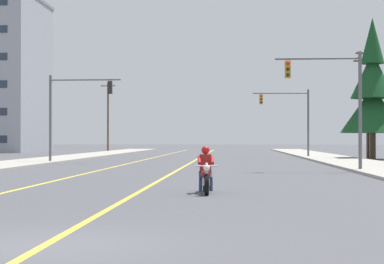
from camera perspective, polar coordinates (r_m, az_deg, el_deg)
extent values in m
plane|color=#47474C|center=(10.93, -12.44, -9.39)|extent=(400.00, 400.00, 0.00)
cube|color=yellow|center=(55.50, 0.42, -2.34)|extent=(0.16, 100.00, 0.01)
cube|color=yellow|center=(55.87, -3.84, -2.32)|extent=(0.16, 100.00, 0.01)
cube|color=#9E998E|center=(51.09, 12.78, -2.39)|extent=(4.40, 110.00, 0.14)
cube|color=#9E998E|center=(52.37, -12.25, -2.35)|extent=(4.40, 110.00, 0.14)
cylinder|color=black|center=(19.91, 1.25, -4.50)|extent=(0.17, 0.65, 0.64)
cylinder|color=black|center=(21.46, 1.11, -4.22)|extent=(0.17, 0.65, 0.64)
cylinder|color=silver|center=(19.99, 1.24, -3.58)|extent=(0.09, 0.33, 0.68)
sphere|color=white|center=(19.84, 1.26, -3.07)|extent=(0.20, 0.20, 0.20)
cylinder|color=silver|center=(20.03, 1.24, -2.90)|extent=(0.70, 0.09, 0.04)
ellipsoid|color=maroon|center=(20.55, 1.19, -3.60)|extent=(0.36, 0.58, 0.28)
cube|color=silver|center=(20.68, 1.18, -4.22)|extent=(0.27, 0.46, 0.24)
cube|color=black|center=(20.99, 1.15, -3.70)|extent=(0.32, 0.54, 0.12)
cube|color=maroon|center=(21.39, 1.12, -3.43)|extent=(0.23, 0.37, 0.08)
cylinder|color=silver|center=(21.08, 0.76, -4.34)|extent=(0.12, 0.55, 0.08)
cube|color=maroon|center=(20.94, 1.15, -2.67)|extent=(0.38, 0.27, 0.56)
sphere|color=#B21919|center=(20.90, 1.16, -1.55)|extent=(0.26, 0.26, 0.26)
cylinder|color=navy|center=(20.82, 1.55, -3.73)|extent=(0.17, 0.45, 0.30)
cylinder|color=navy|center=(20.66, 1.63, -4.58)|extent=(0.12, 0.16, 0.35)
cylinder|color=maroon|center=(20.68, 1.73, -2.42)|extent=(0.14, 0.53, 0.27)
cylinder|color=navy|center=(20.81, 0.78, -3.73)|extent=(0.17, 0.45, 0.30)
cylinder|color=navy|center=(20.65, 0.74, -4.59)|extent=(0.12, 0.16, 0.35)
cylinder|color=maroon|center=(20.67, 0.62, -2.42)|extent=(0.14, 0.53, 0.27)
cylinder|color=#56565B|center=(35.57, 14.12, 1.71)|extent=(0.18, 0.18, 6.20)
cylinder|color=#56565B|center=(35.48, 10.62, 6.16)|extent=(4.36, 0.18, 0.11)
cube|color=#B79319|center=(35.29, 8.15, 5.29)|extent=(0.30, 0.24, 0.90)
sphere|color=red|center=(35.17, 8.17, 5.81)|extent=(0.18, 0.18, 0.18)
sphere|color=black|center=(35.14, 8.17, 5.32)|extent=(0.18, 0.18, 0.18)
sphere|color=black|center=(35.11, 8.17, 4.83)|extent=(0.18, 0.18, 0.18)
cylinder|color=#56565B|center=(48.32, -11.97, 1.09)|extent=(0.18, 0.18, 6.20)
cylinder|color=#56565B|center=(47.83, -9.07, 4.41)|extent=(5.03, 0.22, 0.11)
cube|color=black|center=(47.39, -7.00, 3.78)|extent=(0.31, 0.25, 0.90)
sphere|color=red|center=(47.57, -6.96, 4.13)|extent=(0.18, 0.18, 0.18)
sphere|color=black|center=(47.55, -6.96, 3.77)|extent=(0.18, 0.18, 0.18)
sphere|color=black|center=(47.52, -6.96, 3.41)|extent=(0.18, 0.18, 0.18)
cylinder|color=#56565B|center=(61.70, 9.87, 0.72)|extent=(0.18, 0.18, 6.20)
cylinder|color=#56565B|center=(61.44, 7.54, 3.29)|extent=(5.04, 0.42, 0.11)
cube|color=#B79319|center=(61.19, 5.90, 2.79)|extent=(0.31, 0.26, 0.90)
sphere|color=red|center=(61.06, 5.91, 3.08)|extent=(0.18, 0.18, 0.18)
sphere|color=black|center=(61.04, 5.92, 2.80)|extent=(0.18, 0.18, 0.18)
sphere|color=black|center=(61.02, 5.92, 2.52)|extent=(0.18, 0.18, 0.18)
cylinder|color=brown|center=(57.97, 14.74, 2.34)|extent=(0.26, 0.26, 9.28)
cube|color=brown|center=(58.34, 14.73, 6.51)|extent=(2.01, 0.12, 0.12)
cylinder|color=slate|center=(58.19, 13.91, 6.62)|extent=(0.08, 0.08, 0.12)
cylinder|color=slate|center=(58.52, 15.55, 6.58)|extent=(0.08, 0.08, 0.12)
cube|color=brown|center=(58.26, 14.73, 5.87)|extent=(2.37, 0.12, 0.12)
cylinder|color=slate|center=(58.09, 13.76, 5.99)|extent=(0.08, 0.08, 0.12)
cylinder|color=slate|center=(58.47, 15.69, 5.95)|extent=(0.08, 0.08, 0.12)
cylinder|color=brown|center=(92.63, -7.17, 1.26)|extent=(0.26, 0.26, 9.40)
cube|color=brown|center=(92.87, -7.16, 3.92)|extent=(1.98, 0.12, 0.12)
cylinder|color=slate|center=(93.04, -7.67, 3.97)|extent=(0.08, 0.08, 0.12)
cylinder|color=slate|center=(92.73, -6.66, 3.98)|extent=(0.08, 0.08, 0.12)
cylinder|color=#4C3828|center=(57.76, 15.14, -1.16)|extent=(0.49, 0.49, 2.20)
cone|color=#14421E|center=(57.81, 15.13, 1.84)|extent=(5.38, 5.38, 3.85)
cone|color=#14421E|center=(58.00, 15.12, 4.70)|extent=(3.66, 3.66, 3.85)
cone|color=#14421E|center=(58.34, 15.11, 7.52)|extent=(1.94, 1.94, 3.85)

